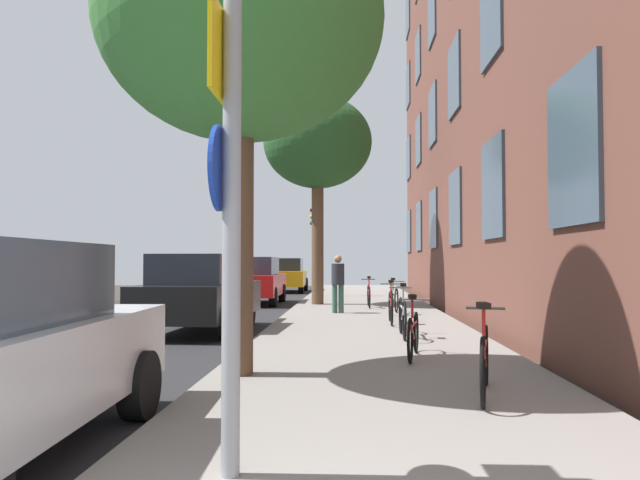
{
  "coord_description": "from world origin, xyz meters",
  "views": [
    {
      "loc": [
        0.73,
        -1.34,
        1.49
      ],
      "look_at": [
        0.11,
        11.14,
        1.92
      ],
      "focal_mm": 34.35,
      "sensor_mm": 36.0,
      "label": 1
    }
  ],
  "objects_px": {
    "tree_far": "(318,144)",
    "bicycle_5": "(369,295)",
    "sign_post": "(228,192)",
    "bicycle_1": "(413,333)",
    "car_2": "(254,280)",
    "bicycle_2": "(403,316)",
    "traffic_light": "(316,234)",
    "pedestrian_0": "(338,280)",
    "car_3": "(286,275)",
    "tree_near": "(241,21)",
    "car_1": "(200,292)",
    "bicycle_3": "(391,306)",
    "bicycle_4": "(394,300)",
    "bicycle_0": "(484,359)"
  },
  "relations": [
    {
      "from": "bicycle_2",
      "to": "bicycle_4",
      "type": "height_order",
      "value": "bicycle_2"
    },
    {
      "from": "bicycle_5",
      "to": "car_2",
      "type": "xyz_separation_m",
      "value": [
        -3.86,
        2.62,
        0.36
      ]
    },
    {
      "from": "tree_near",
      "to": "bicycle_5",
      "type": "distance_m",
      "value": 11.81
    },
    {
      "from": "car_2",
      "to": "pedestrian_0",
      "type": "bearing_deg",
      "value": -57.76
    },
    {
      "from": "car_1",
      "to": "bicycle_5",
      "type": "bearing_deg",
      "value": 57.24
    },
    {
      "from": "bicycle_5",
      "to": "pedestrian_0",
      "type": "distance_m",
      "value": 2.34
    },
    {
      "from": "sign_post",
      "to": "bicycle_1",
      "type": "height_order",
      "value": "sign_post"
    },
    {
      "from": "car_2",
      "to": "bicycle_2",
      "type": "bearing_deg",
      "value": -66.58
    },
    {
      "from": "bicycle_2",
      "to": "bicycle_4",
      "type": "distance_m",
      "value": 4.8
    },
    {
      "from": "bicycle_4",
      "to": "car_2",
      "type": "relative_size",
      "value": 0.41
    },
    {
      "from": "traffic_light",
      "to": "bicycle_0",
      "type": "xyz_separation_m",
      "value": [
        2.71,
        -17.91,
        -2.09
      ]
    },
    {
      "from": "bicycle_5",
      "to": "pedestrian_0",
      "type": "xyz_separation_m",
      "value": [
        -0.88,
        -2.11,
        0.51
      ]
    },
    {
      "from": "tree_near",
      "to": "bicycle_1",
      "type": "relative_size",
      "value": 3.65
    },
    {
      "from": "tree_far",
      "to": "bicycle_5",
      "type": "distance_m",
      "value": 5.19
    },
    {
      "from": "tree_far",
      "to": "pedestrian_0",
      "type": "relative_size",
      "value": 4.38
    },
    {
      "from": "bicycle_3",
      "to": "car_2",
      "type": "bearing_deg",
      "value": 119.5
    },
    {
      "from": "bicycle_2",
      "to": "pedestrian_0",
      "type": "relative_size",
      "value": 1.14
    },
    {
      "from": "tree_far",
      "to": "bicycle_0",
      "type": "distance_m",
      "value": 14.24
    },
    {
      "from": "bicycle_4",
      "to": "bicycle_5",
      "type": "relative_size",
      "value": 1.01
    },
    {
      "from": "tree_far",
      "to": "car_1",
      "type": "xyz_separation_m",
      "value": [
        -2.08,
        -6.91,
        -4.43
      ]
    },
    {
      "from": "tree_near",
      "to": "bicycle_4",
      "type": "relative_size",
      "value": 3.52
    },
    {
      "from": "sign_post",
      "to": "bicycle_0",
      "type": "relative_size",
      "value": 1.82
    },
    {
      "from": "bicycle_0",
      "to": "car_3",
      "type": "xyz_separation_m",
      "value": [
        -4.46,
        22.95,
        0.35
      ]
    },
    {
      "from": "pedestrian_0",
      "to": "car_2",
      "type": "distance_m",
      "value": 5.59
    },
    {
      "from": "bicycle_3",
      "to": "car_3",
      "type": "distance_m",
      "value": 16.25
    },
    {
      "from": "bicycle_2",
      "to": "bicycle_3",
      "type": "height_order",
      "value": "bicycle_2"
    },
    {
      "from": "sign_post",
      "to": "car_1",
      "type": "relative_size",
      "value": 0.77
    },
    {
      "from": "car_1",
      "to": "pedestrian_0",
      "type": "bearing_deg",
      "value": 52.21
    },
    {
      "from": "pedestrian_0",
      "to": "car_3",
      "type": "height_order",
      "value": "pedestrian_0"
    },
    {
      "from": "bicycle_0",
      "to": "bicycle_3",
      "type": "xyz_separation_m",
      "value": [
        -0.48,
        7.2,
        0.0
      ]
    },
    {
      "from": "tree_near",
      "to": "bicycle_5",
      "type": "xyz_separation_m",
      "value": [
        1.89,
        10.96,
        -3.97
      ]
    },
    {
      "from": "bicycle_1",
      "to": "bicycle_4",
      "type": "relative_size",
      "value": 0.96
    },
    {
      "from": "traffic_light",
      "to": "bicycle_2",
      "type": "height_order",
      "value": "traffic_light"
    },
    {
      "from": "sign_post",
      "to": "bicycle_5",
      "type": "xyz_separation_m",
      "value": [
        1.33,
        14.43,
        -1.45
      ]
    },
    {
      "from": "tree_near",
      "to": "car_3",
      "type": "bearing_deg",
      "value": 94.58
    },
    {
      "from": "tree_near",
      "to": "pedestrian_0",
      "type": "height_order",
      "value": "tree_near"
    },
    {
      "from": "bicycle_1",
      "to": "car_2",
      "type": "relative_size",
      "value": 0.39
    },
    {
      "from": "pedestrian_0",
      "to": "traffic_light",
      "type": "bearing_deg",
      "value": 97.24
    },
    {
      "from": "bicycle_0",
      "to": "bicycle_1",
      "type": "height_order",
      "value": "bicycle_0"
    },
    {
      "from": "bicycle_4",
      "to": "car_3",
      "type": "xyz_separation_m",
      "value": [
        -4.21,
        13.35,
        0.36
      ]
    },
    {
      "from": "traffic_light",
      "to": "tree_near",
      "type": "distance_m",
      "value": 16.97
    },
    {
      "from": "bicycle_3",
      "to": "bicycle_1",
      "type": "bearing_deg",
      "value": -89.97
    },
    {
      "from": "traffic_light",
      "to": "sign_post",
      "type": "bearing_deg",
      "value": -88.41
    },
    {
      "from": "traffic_light",
      "to": "bicycle_4",
      "type": "bearing_deg",
      "value": -73.45
    },
    {
      "from": "bicycle_5",
      "to": "car_3",
      "type": "bearing_deg",
      "value": 108.39
    },
    {
      "from": "car_2",
      "to": "car_3",
      "type": "xyz_separation_m",
      "value": [
        0.22,
        8.33,
        0.0
      ]
    },
    {
      "from": "tree_near",
      "to": "bicycle_4",
      "type": "height_order",
      "value": "tree_near"
    },
    {
      "from": "bicycle_0",
      "to": "traffic_light",
      "type": "bearing_deg",
      "value": 98.62
    },
    {
      "from": "bicycle_3",
      "to": "pedestrian_0",
      "type": "bearing_deg",
      "value": 114.3
    },
    {
      "from": "bicycle_2",
      "to": "tree_far",
      "type": "bearing_deg",
      "value": 103.34
    }
  ]
}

